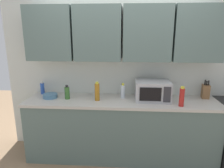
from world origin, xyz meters
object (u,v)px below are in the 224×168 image
at_px(bottle_clear_tall, 123,91).
at_px(bottle_amber_vinegar, 97,92).
at_px(bowl_ceramic_small, 50,96).
at_px(bottle_red_sauce, 182,97).
at_px(bottle_blue_cleaner, 42,88).
at_px(microwave, 152,91).
at_px(knife_block, 206,91).
at_px(bottle_green_oil, 67,93).

xyz_separation_m(bottle_clear_tall, bottle_amber_vinegar, (-0.36, -0.14, 0.03)).
bearing_deg(bowl_ceramic_small, bottle_clear_tall, 3.87).
relative_size(bottle_red_sauce, bottle_blue_cleaner, 1.38).
xyz_separation_m(bottle_clear_tall, bottle_red_sauce, (0.77, -0.29, 0.03)).
height_order(bottle_red_sauce, bowl_ceramic_small, bottle_red_sauce).
bearing_deg(microwave, knife_block, 10.20).
relative_size(bottle_amber_vinegar, bowl_ceramic_small, 1.29).
relative_size(bottle_clear_tall, bottle_green_oil, 1.08).
relative_size(bottle_clear_tall, bottle_blue_cleaner, 1.13).
relative_size(bottle_clear_tall, bottle_red_sauce, 0.83).
bearing_deg(bottle_blue_cleaner, bowl_ceramic_small, -43.60).
xyz_separation_m(bottle_amber_vinegar, bowl_ceramic_small, (-0.71, 0.06, -0.10)).
relative_size(knife_block, bottle_amber_vinegar, 1.03).
relative_size(bottle_blue_cleaner, bowl_ceramic_small, 0.93).
bearing_deg(knife_block, bottle_green_oil, -174.95).
distance_m(bottle_red_sauce, bowl_ceramic_small, 1.86).
xyz_separation_m(bottle_red_sauce, bottle_green_oil, (-1.58, 0.19, -0.03)).
relative_size(bottle_blue_cleaner, bottle_green_oil, 0.95).
height_order(microwave, bottle_red_sauce, microwave).
relative_size(bottle_red_sauce, bottle_green_oil, 1.31).
distance_m(microwave, bottle_amber_vinegar, 0.78).
distance_m(bottle_clear_tall, bottle_red_sauce, 0.83).
height_order(microwave, bottle_green_oil, microwave).
height_order(bottle_red_sauce, bottle_blue_cleaner, bottle_red_sauce).
distance_m(knife_block, bottle_blue_cleaner, 2.46).
height_order(knife_block, bowl_ceramic_small, knife_block).
bearing_deg(microwave, bottle_green_oil, -178.32).
distance_m(bottle_red_sauce, bottle_amber_vinegar, 1.14).
bearing_deg(bottle_amber_vinegar, bottle_red_sauce, -7.82).
xyz_separation_m(bottle_clear_tall, bottle_green_oil, (-0.80, -0.10, -0.01)).
xyz_separation_m(bottle_clear_tall, bowl_ceramic_small, (-1.07, -0.07, -0.07)).
relative_size(microwave, bottle_clear_tall, 2.17).
bearing_deg(bottle_green_oil, bottle_amber_vinegar, -4.37).
distance_m(bottle_clear_tall, bottle_blue_cleaner, 1.26).
xyz_separation_m(knife_block, bottle_blue_cleaner, (-2.46, 0.03, -0.01)).
xyz_separation_m(bottle_blue_cleaner, bowl_ceramic_small, (0.18, -0.17, -0.06)).
height_order(knife_block, bottle_blue_cleaner, knife_block).
bearing_deg(bowl_ceramic_small, microwave, 0.25).
distance_m(microwave, bottle_blue_cleaner, 1.68).
distance_m(bottle_blue_cleaner, bottle_amber_vinegar, 0.93).
distance_m(knife_block, bottle_clear_tall, 1.21).
bearing_deg(knife_block, bottle_amber_vinegar, -172.32).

